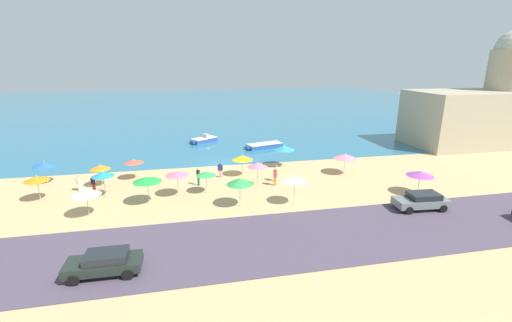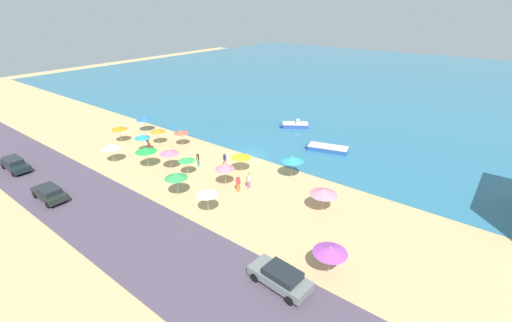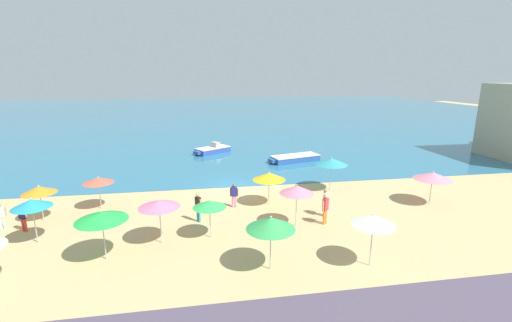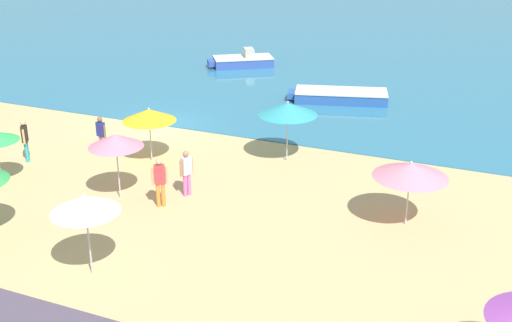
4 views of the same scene
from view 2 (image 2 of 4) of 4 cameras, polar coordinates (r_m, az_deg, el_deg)
The scene contains 30 objects.
ground_plane at distance 42.23m, azimuth -0.99°, elevation 0.90°, with size 160.00×160.00×0.00m, color tan.
sea at distance 90.10m, azimuth 21.91°, elevation 12.20°, with size 150.00×110.00×0.05m, color teal.
coastal_road at distance 31.99m, azimuth -21.81°, elevation -9.57°, with size 80.00×8.00×0.06m, color #4E4254.
beach_umbrella_0 at distance 52.28m, azimuth -18.12°, elevation 6.78°, with size 2.28×2.28×2.30m.
beach_umbrella_1 at distance 44.51m, azimuth -18.44°, elevation 3.90°, with size 1.92×1.92×2.47m.
beach_umbrella_2 at distance 36.21m, azimuth 6.10°, elevation 0.41°, with size 2.44×2.44×2.57m.
beach_umbrella_3 at distance 43.03m, azimuth -23.02°, elevation 2.28°, with size 2.21×2.21×2.41m.
beach_umbrella_4 at distance 37.46m, azimuth -2.48°, elevation 0.95°, with size 2.21×2.21×2.30m.
beach_umbrella_5 at distance 40.18m, azimuth -17.88°, elevation 1.77°, with size 2.38×2.38×2.49m.
beach_umbrella_6 at distance 49.06m, azimuth -21.85°, elevation 5.14°, with size 2.04×2.04×2.35m.
beach_umbrella_7 at distance 33.42m, azimuth -13.20°, elevation -2.37°, with size 2.21×2.21×2.58m.
beach_umbrella_8 at distance 46.86m, azimuth -16.10°, elevation 4.95°, with size 1.91×1.91×2.24m.
beach_umbrella_9 at distance 30.06m, azimuth -8.16°, elevation -5.15°, with size 1.96×1.96×2.58m.
beach_umbrella_10 at distance 34.40m, azimuth -5.22°, elevation -0.98°, with size 1.96×1.96×2.53m.
beach_umbrella_11 at distance 30.94m, azimuth 11.23°, elevation -5.08°, with size 2.47×2.47×2.29m.
beach_umbrella_12 at distance 45.54m, azimuth -12.38°, elevation 4.76°, with size 1.92×1.92×2.18m.
beach_umbrella_13 at distance 39.02m, azimuth -14.26°, elevation 1.46°, with size 2.11×2.11×2.42m.
beach_umbrella_14 at distance 37.39m, azimuth -11.51°, elevation 0.28°, with size 1.78×1.78×2.18m.
beach_umbrella_15 at distance 24.38m, azimuth 12.29°, elevation -14.31°, with size 2.38×2.38×2.30m.
bather_0 at distance 48.07m, azimuth -18.11°, elevation 3.84°, with size 0.48×0.39×1.61m.
bather_1 at distance 33.87m, azimuth -2.99°, elevation -3.62°, with size 0.48×0.39×1.82m.
bather_2 at distance 46.77m, azimuth -17.62°, elevation 3.32°, with size 0.53×0.35×1.61m.
bather_3 at distance 39.49m, azimuth -9.67°, elevation 0.36°, with size 0.38×0.49×1.79m.
bather_4 at distance 34.45m, azimuth -1.20°, elevation -3.15°, with size 0.35×0.53×1.75m.
bather_5 at distance 39.26m, azimuth -5.23°, elevation 0.33°, with size 0.55×0.30×1.64m.
parked_car_0 at distance 38.04m, azimuth -31.21°, elevation -4.55°, with size 4.16×1.86×1.36m.
parked_car_1 at distance 23.78m, azimuth 4.09°, elevation -18.71°, with size 4.41×2.15×1.39m.
parked_car_2 at distance 46.77m, azimuth -35.28°, elevation -0.40°, with size 4.54×1.84×1.39m.
skiff_nearshore at distance 52.18m, azimuth 6.52°, elevation 6.01°, with size 4.24×3.56×1.18m.
skiff_offshore at distance 44.35m, azimuth 11.82°, elevation 2.07°, with size 5.49×3.06×0.62m.
Camera 2 is at (24.13, -30.10, 17.20)m, focal length 24.00 mm.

